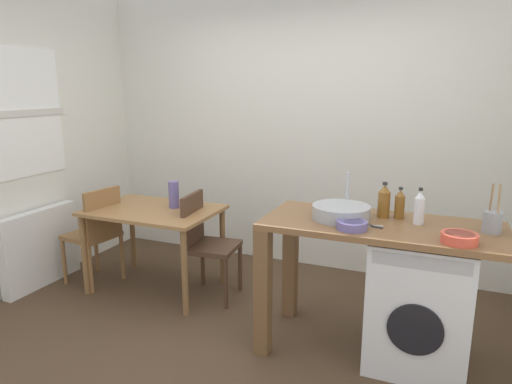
{
  "coord_description": "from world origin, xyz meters",
  "views": [
    {
      "loc": [
        1.27,
        -2.53,
        1.77
      ],
      "look_at": [
        0.03,
        0.45,
        1.02
      ],
      "focal_mm": 31.81,
      "sensor_mm": 36.0,
      "label": 1
    }
  ],
  "objects_px": {
    "bottle_tall_green": "(384,201)",
    "mixing_bowl": "(352,225)",
    "chair_person_seat": "(97,230)",
    "bottle_squat_brown": "(400,204)",
    "utensil_crock": "(492,221)",
    "dining_table": "(154,219)",
    "chair_opposite": "(205,240)",
    "washing_machine": "(419,301)",
    "vase": "(174,195)",
    "colander": "(459,237)",
    "bottle_clear_small": "(419,208)"
  },
  "relations": [
    {
      "from": "chair_person_seat",
      "to": "washing_machine",
      "type": "relative_size",
      "value": 1.05
    },
    {
      "from": "dining_table",
      "to": "vase",
      "type": "relative_size",
      "value": 4.7
    },
    {
      "from": "dining_table",
      "to": "utensil_crock",
      "type": "distance_m",
      "value": 2.62
    },
    {
      "from": "chair_opposite",
      "to": "mixing_bowl",
      "type": "distance_m",
      "value": 1.5
    },
    {
      "from": "bottle_clear_small",
      "to": "chair_opposite",
      "type": "bearing_deg",
      "value": 171.14
    },
    {
      "from": "dining_table",
      "to": "vase",
      "type": "height_order",
      "value": "vase"
    },
    {
      "from": "mixing_bowl",
      "to": "vase",
      "type": "xyz_separation_m",
      "value": [
        -1.65,
        0.59,
        -0.09
      ]
    },
    {
      "from": "bottle_tall_green",
      "to": "mixing_bowl",
      "type": "distance_m",
      "value": 0.38
    },
    {
      "from": "bottle_squat_brown",
      "to": "bottle_clear_small",
      "type": "xyz_separation_m",
      "value": [
        0.13,
        -0.09,
        0.01
      ]
    },
    {
      "from": "chair_opposite",
      "to": "bottle_tall_green",
      "type": "bearing_deg",
      "value": 77.17
    },
    {
      "from": "dining_table",
      "to": "mixing_bowl",
      "type": "distance_m",
      "value": 1.89
    },
    {
      "from": "chair_person_seat",
      "to": "bottle_tall_green",
      "type": "height_order",
      "value": "bottle_tall_green"
    },
    {
      "from": "washing_machine",
      "to": "bottle_tall_green",
      "type": "xyz_separation_m",
      "value": [
        -0.27,
        0.15,
        0.6
      ]
    },
    {
      "from": "dining_table",
      "to": "washing_machine",
      "type": "distance_m",
      "value": 2.25
    },
    {
      "from": "chair_person_seat",
      "to": "bottle_tall_green",
      "type": "bearing_deg",
      "value": -82.09
    },
    {
      "from": "chair_opposite",
      "to": "bottle_tall_green",
      "type": "xyz_separation_m",
      "value": [
        1.47,
        -0.19,
        0.52
      ]
    },
    {
      "from": "mixing_bowl",
      "to": "chair_opposite",
      "type": "bearing_deg",
      "value": 158.13
    },
    {
      "from": "dining_table",
      "to": "bottle_tall_green",
      "type": "xyz_separation_m",
      "value": [
        1.95,
        -0.15,
        0.38
      ]
    },
    {
      "from": "bottle_clear_small",
      "to": "utensil_crock",
      "type": "bearing_deg",
      "value": -2.55
    },
    {
      "from": "mixing_bowl",
      "to": "bottle_tall_green",
      "type": "bearing_deg",
      "value": 67.56
    },
    {
      "from": "chair_opposite",
      "to": "colander",
      "type": "relative_size",
      "value": 4.5
    },
    {
      "from": "dining_table",
      "to": "chair_person_seat",
      "type": "relative_size",
      "value": 1.22
    },
    {
      "from": "mixing_bowl",
      "to": "dining_table",
      "type": "bearing_deg",
      "value": 164.8
    },
    {
      "from": "chair_opposite",
      "to": "bottle_clear_small",
      "type": "height_order",
      "value": "bottle_clear_small"
    },
    {
      "from": "washing_machine",
      "to": "vase",
      "type": "relative_size",
      "value": 3.67
    },
    {
      "from": "washing_machine",
      "to": "vase",
      "type": "distance_m",
      "value": 2.15
    },
    {
      "from": "dining_table",
      "to": "utensil_crock",
      "type": "xyz_separation_m",
      "value": [
        2.59,
        -0.24,
        0.35
      ]
    },
    {
      "from": "chair_person_seat",
      "to": "chair_opposite",
      "type": "height_order",
      "value": "same"
    },
    {
      "from": "bottle_tall_green",
      "to": "bottle_squat_brown",
      "type": "distance_m",
      "value": 0.1
    },
    {
      "from": "dining_table",
      "to": "washing_machine",
      "type": "bearing_deg",
      "value": -7.51
    },
    {
      "from": "chair_person_seat",
      "to": "bottle_squat_brown",
      "type": "relative_size",
      "value": 4.28
    },
    {
      "from": "bottle_tall_green",
      "to": "mixing_bowl",
      "type": "height_order",
      "value": "bottle_tall_green"
    },
    {
      "from": "colander",
      "to": "vase",
      "type": "xyz_separation_m",
      "value": [
        -2.26,
        0.61,
        -0.09
      ]
    },
    {
      "from": "chair_person_seat",
      "to": "bottle_squat_brown",
      "type": "xyz_separation_m",
      "value": [
        2.59,
        -0.02,
        0.51
      ]
    },
    {
      "from": "bottle_tall_green",
      "to": "mixing_bowl",
      "type": "bearing_deg",
      "value": -112.44
    },
    {
      "from": "chair_person_seat",
      "to": "colander",
      "type": "relative_size",
      "value": 4.5
    },
    {
      "from": "mixing_bowl",
      "to": "colander",
      "type": "height_order",
      "value": "colander"
    },
    {
      "from": "bottle_squat_brown",
      "to": "washing_machine",
      "type": "bearing_deg",
      "value": -42.89
    },
    {
      "from": "colander",
      "to": "bottle_squat_brown",
      "type": "bearing_deg",
      "value": 133.6
    },
    {
      "from": "chair_opposite",
      "to": "bottle_clear_small",
      "type": "bearing_deg",
      "value": 75.6
    },
    {
      "from": "bottle_clear_small",
      "to": "colander",
      "type": "xyz_separation_m",
      "value": [
        0.23,
        -0.29,
        -0.08
      ]
    },
    {
      "from": "chair_opposite",
      "to": "washing_machine",
      "type": "distance_m",
      "value": 1.78
    },
    {
      "from": "vase",
      "to": "bottle_tall_green",
      "type": "bearing_deg",
      "value": -7.78
    },
    {
      "from": "dining_table",
      "to": "chair_opposite",
      "type": "distance_m",
      "value": 0.5
    },
    {
      "from": "dining_table",
      "to": "mixing_bowl",
      "type": "height_order",
      "value": "mixing_bowl"
    },
    {
      "from": "bottle_tall_green",
      "to": "colander",
      "type": "bearing_deg",
      "value": -38.44
    },
    {
      "from": "dining_table",
      "to": "washing_machine",
      "type": "xyz_separation_m",
      "value": [
        2.22,
        -0.29,
        -0.21
      ]
    },
    {
      "from": "washing_machine",
      "to": "utensil_crock",
      "type": "relative_size",
      "value": 2.87
    },
    {
      "from": "chair_opposite",
      "to": "utensil_crock",
      "type": "bearing_deg",
      "value": 76.83
    },
    {
      "from": "bottle_squat_brown",
      "to": "utensil_crock",
      "type": "xyz_separation_m",
      "value": [
        0.54,
        -0.11,
        -0.03
      ]
    }
  ]
}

